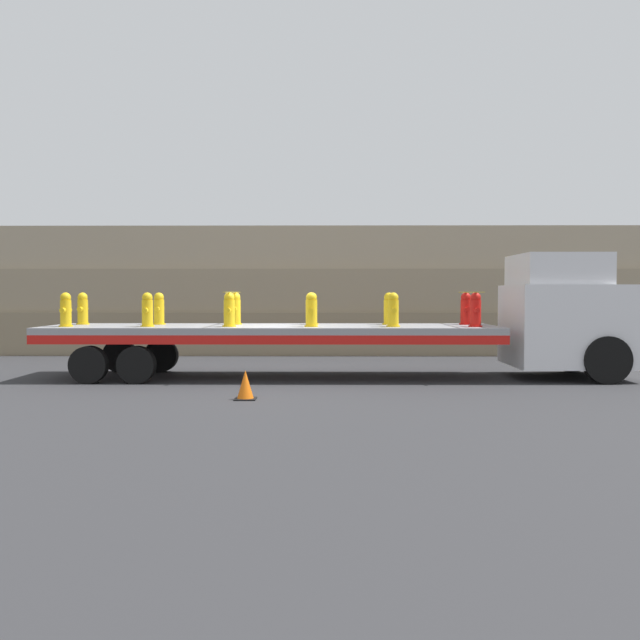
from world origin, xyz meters
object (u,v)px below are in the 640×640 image
(truck_cab, at_px, (571,315))
(fire_hydrant_yellow_near_2, at_px, (229,310))
(fire_hydrant_yellow_near_3, at_px, (311,310))
(fire_hydrant_yellow_far_3, at_px, (312,309))
(fire_hydrant_yellow_far_4, at_px, (389,309))
(fire_hydrant_yellow_far_2, at_px, (235,309))
(traffic_cone, at_px, (245,385))
(fire_hydrant_yellow_far_1, at_px, (159,309))
(fire_hydrant_yellow_near_4, at_px, (393,310))
(fire_hydrant_yellow_near_0, at_px, (66,310))
(fire_hydrant_red_far_5, at_px, (466,309))
(flatbed_trailer, at_px, (250,334))
(fire_hydrant_yellow_far_0, at_px, (83,309))
(fire_hydrant_red_near_5, at_px, (475,310))
(fire_hydrant_yellow_near_1, at_px, (147,310))

(truck_cab, bearing_deg, fire_hydrant_yellow_near_2, -175.93)
(truck_cab, distance_m, fire_hydrant_yellow_near_3, 6.12)
(fire_hydrant_yellow_far_3, distance_m, fire_hydrant_yellow_far_4, 1.87)
(fire_hydrant_yellow_far_3, bearing_deg, fire_hydrant_yellow_far_2, 180.00)
(fire_hydrant_yellow_far_4, xyz_separation_m, traffic_cone, (-3.04, -4.08, -1.33))
(fire_hydrant_yellow_far_1, distance_m, fire_hydrant_yellow_near_2, 2.18)
(fire_hydrant_yellow_near_4, bearing_deg, fire_hydrant_yellow_near_2, 180.00)
(fire_hydrant_yellow_near_0, bearing_deg, fire_hydrant_red_far_5, 6.91)
(fire_hydrant_yellow_near_0, height_order, fire_hydrant_yellow_far_1, same)
(fire_hydrant_yellow_far_2, height_order, fire_hydrant_yellow_near_3, same)
(fire_hydrant_yellow_near_3, xyz_separation_m, fire_hydrant_red_far_5, (3.73, 1.13, 0.00))
(fire_hydrant_red_far_5, bearing_deg, traffic_cone, -140.26)
(fire_hydrant_yellow_far_3, bearing_deg, flatbed_trailer, -158.77)
(fire_hydrant_yellow_near_0, bearing_deg, fire_hydrant_yellow_near_2, 0.00)
(fire_hydrant_yellow_far_4, bearing_deg, traffic_cone, -126.67)
(truck_cab, bearing_deg, fire_hydrant_yellow_far_2, 175.93)
(fire_hydrant_yellow_far_0, bearing_deg, traffic_cone, -42.61)
(fire_hydrant_red_far_5, bearing_deg, fire_hydrant_red_near_5, -90.00)
(fire_hydrant_yellow_near_1, relative_size, fire_hydrant_yellow_far_4, 1.00)
(fire_hydrant_yellow_far_2, height_order, fire_hydrant_yellow_far_4, same)
(fire_hydrant_yellow_far_1, bearing_deg, fire_hydrant_yellow_far_0, 180.00)
(fire_hydrant_yellow_far_1, distance_m, fire_hydrant_red_near_5, 7.55)
(fire_hydrant_yellow_near_0, xyz_separation_m, fire_hydrant_red_far_5, (9.34, 1.13, 0.00))
(truck_cab, distance_m, fire_hydrant_yellow_near_4, 4.26)
(fire_hydrant_yellow_near_3, height_order, fire_hydrant_red_near_5, same)
(fire_hydrant_yellow_near_0, xyz_separation_m, fire_hydrant_yellow_far_0, (0.00, 1.13, 0.00))
(fire_hydrant_yellow_near_3, bearing_deg, truck_cab, 5.31)
(fire_hydrant_yellow_near_4, bearing_deg, flatbed_trailer, 170.34)
(fire_hydrant_yellow_far_4, xyz_separation_m, fire_hydrant_red_far_5, (1.87, 0.00, 0.00))
(traffic_cone, bearing_deg, fire_hydrant_yellow_far_1, 122.18)
(fire_hydrant_yellow_far_1, height_order, fire_hydrant_yellow_near_4, same)
(fire_hydrant_yellow_far_2, relative_size, fire_hydrant_red_near_5, 1.00)
(fire_hydrant_red_far_5, bearing_deg, fire_hydrant_yellow_near_4, -148.79)
(fire_hydrant_yellow_near_2, distance_m, traffic_cone, 3.31)
(fire_hydrant_yellow_far_2, bearing_deg, fire_hydrant_yellow_far_1, 180.00)
(fire_hydrant_yellow_near_1, relative_size, fire_hydrant_red_far_5, 1.00)
(fire_hydrant_yellow_far_3, distance_m, fire_hydrant_red_far_5, 3.73)
(fire_hydrant_yellow_far_2, bearing_deg, fire_hydrant_yellow_near_1, -148.79)
(fire_hydrant_yellow_far_0, height_order, fire_hydrant_yellow_far_1, same)
(fire_hydrant_yellow_near_4, bearing_deg, fire_hydrant_yellow_near_3, 180.00)
(fire_hydrant_yellow_near_0, distance_m, traffic_cone, 5.49)
(fire_hydrant_yellow_far_2, bearing_deg, fire_hydrant_yellow_near_4, -16.86)
(fire_hydrant_yellow_near_1, bearing_deg, fire_hydrant_yellow_far_3, 16.86)
(truck_cab, relative_size, fire_hydrant_yellow_near_4, 3.70)
(fire_hydrant_red_near_5, relative_size, traffic_cone, 1.42)
(fire_hydrant_yellow_near_1, distance_m, fire_hydrant_yellow_far_1, 1.13)
(fire_hydrant_yellow_near_3, bearing_deg, flatbed_trailer, 158.77)
(fire_hydrant_yellow_near_2, relative_size, fire_hydrant_yellow_far_3, 1.00)
(fire_hydrant_yellow_near_0, bearing_deg, fire_hydrant_yellow_far_1, 31.21)
(flatbed_trailer, relative_size, fire_hydrant_yellow_far_0, 13.48)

